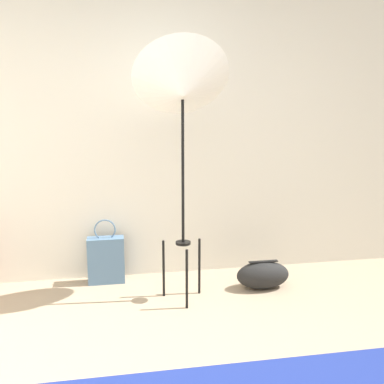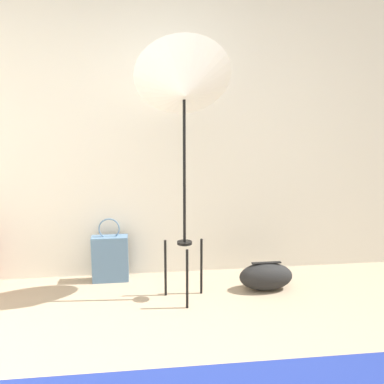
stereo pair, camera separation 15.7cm
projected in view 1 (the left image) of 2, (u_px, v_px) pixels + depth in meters
wall_back at (157, 129)px, 3.87m from camera, size 8.00×0.05×2.60m
photo_umbrella at (183, 88)px, 3.23m from camera, size 0.73×0.64×1.99m
tote_bag at (106, 259)px, 3.84m from camera, size 0.31×0.13×0.56m
duffel_bag at (263, 275)px, 3.73m from camera, size 0.45×0.23×0.24m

